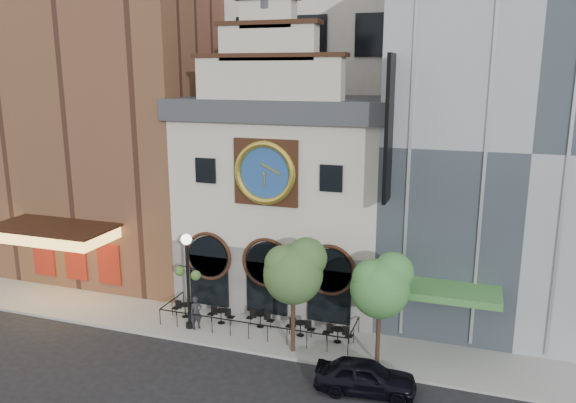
% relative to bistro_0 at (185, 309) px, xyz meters
% --- Properties ---
extents(ground, '(120.00, 120.00, 0.00)m').
position_rel_bistro_0_xyz_m(ground, '(4.48, -2.53, -0.61)').
color(ground, black).
rests_on(ground, ground).
extents(sidewalk, '(44.00, 5.00, 0.15)m').
position_rel_bistro_0_xyz_m(sidewalk, '(4.48, -0.03, -0.54)').
color(sidewalk, gray).
rests_on(sidewalk, ground).
extents(clock_building, '(12.60, 8.78, 18.65)m').
position_rel_bistro_0_xyz_m(clock_building, '(4.48, 5.30, 6.07)').
color(clock_building, '#605E5B').
rests_on(clock_building, ground).
extents(theater_building, '(14.00, 15.60, 25.00)m').
position_rel_bistro_0_xyz_m(theater_building, '(-8.52, 7.43, 11.99)').
color(theater_building, brown).
rests_on(theater_building, ground).
extents(retail_building, '(14.00, 14.40, 20.00)m').
position_rel_bistro_0_xyz_m(retail_building, '(17.47, 7.46, 9.53)').
color(retail_building, gray).
rests_on(retail_building, ground).
extents(cafe_railing, '(10.60, 2.60, 0.90)m').
position_rel_bistro_0_xyz_m(cafe_railing, '(4.48, -0.03, -0.01)').
color(cafe_railing, black).
rests_on(cafe_railing, sidewalk).
extents(bistro_0, '(1.58, 0.68, 0.90)m').
position_rel_bistro_0_xyz_m(bistro_0, '(0.00, 0.00, 0.00)').
color(bistro_0, black).
rests_on(bistro_0, sidewalk).
extents(bistro_1, '(1.58, 0.68, 0.90)m').
position_rel_bistro_0_xyz_m(bistro_1, '(2.29, -0.08, 0.00)').
color(bistro_1, black).
rests_on(bistro_1, sidewalk).
extents(bistro_2, '(1.58, 0.68, 0.90)m').
position_rel_bistro_0_xyz_m(bistro_2, '(4.52, 0.21, 0.00)').
color(bistro_2, black).
rests_on(bistro_2, sidewalk).
extents(bistro_3, '(1.58, 0.68, 0.90)m').
position_rel_bistro_0_xyz_m(bistro_3, '(6.92, -0.09, 0.00)').
color(bistro_3, black).
rests_on(bistro_3, sidewalk).
extents(bistro_4, '(1.58, 0.68, 0.90)m').
position_rel_bistro_0_xyz_m(bistro_4, '(8.97, -0.17, 0.00)').
color(bistro_4, black).
rests_on(bistro_4, sidewalk).
extents(car_right, '(4.61, 2.26, 1.52)m').
position_rel_bistro_0_xyz_m(car_right, '(11.17, -4.04, 0.14)').
color(car_right, black).
rests_on(car_right, ground).
extents(pedestrian, '(0.77, 0.78, 1.82)m').
position_rel_bistro_0_xyz_m(pedestrian, '(1.31, -1.10, 0.45)').
color(pedestrian, '#222227').
rests_on(pedestrian, sidewalk).
extents(lamppost, '(1.67, 0.83, 5.32)m').
position_rel_bistro_0_xyz_m(lamppost, '(0.91, -1.14, 2.83)').
color(lamppost, black).
rests_on(lamppost, sidewalk).
extents(tree_left, '(3.04, 2.93, 5.86)m').
position_rel_bistro_0_xyz_m(tree_left, '(7.12, -1.73, 3.83)').
color(tree_left, '#382619').
rests_on(tree_left, sidewalk).
extents(tree_right, '(2.88, 2.77, 5.55)m').
position_rel_bistro_0_xyz_m(tree_right, '(11.34, -1.66, 3.60)').
color(tree_right, '#382619').
rests_on(tree_right, sidewalk).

